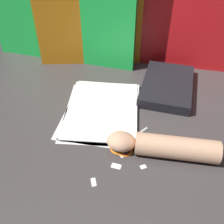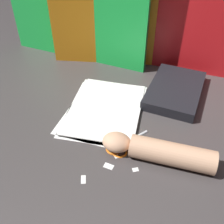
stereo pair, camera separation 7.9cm
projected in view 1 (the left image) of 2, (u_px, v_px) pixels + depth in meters
ground_plane at (108, 127)px, 0.83m from camera, size 6.00×6.00×0.00m
backdrop_panel_left at (57, 2)px, 1.00m from camera, size 0.61×0.13×0.49m
backdrop_panel_right at (187, 18)px, 0.99m from camera, size 0.54×0.08×0.41m
paper_stack at (101, 110)px, 0.88m from camera, size 0.26×0.33×0.01m
book_closed at (167, 86)px, 0.97m from camera, size 0.22×0.30×0.04m
scissors at (125, 143)px, 0.77m from camera, size 0.12×0.15×0.01m
hand_forearm at (164, 146)px, 0.72m from camera, size 0.31×0.08×0.06m
paper_scrap_near at (94, 182)px, 0.67m from camera, size 0.02×0.03×0.00m
paper_scrap_mid at (116, 166)px, 0.71m from camera, size 0.03×0.02×0.00m
paper_scrap_far at (121, 153)px, 0.74m from camera, size 0.03×0.03×0.00m
paper_scrap_side at (143, 167)px, 0.71m from camera, size 0.02×0.02×0.00m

